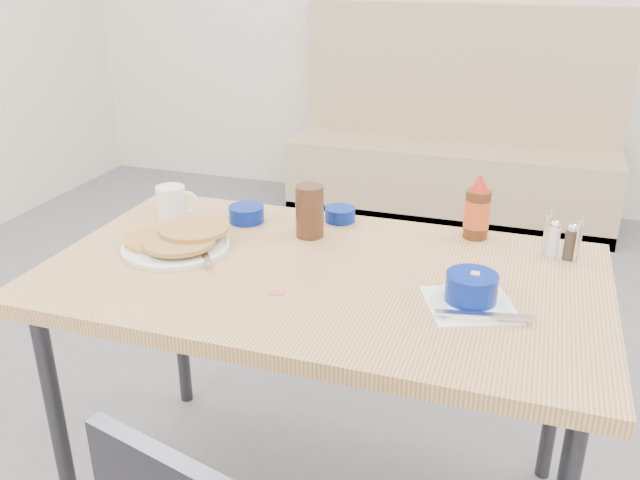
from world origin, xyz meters
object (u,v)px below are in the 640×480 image
(pancake_plate, at_px, (177,241))
(syrup_bottle, at_px, (477,210))
(condiment_caddy, at_px, (562,242))
(grits_setting, at_px, (471,292))
(creamer_bowl, at_px, (246,214))
(dining_table, at_px, (321,292))
(butter_bowl, at_px, (340,214))
(booth_bench, at_px, (452,158))
(coffee_mug, at_px, (173,202))
(amber_tumbler, at_px, (310,211))

(pancake_plate, height_order, syrup_bottle, syrup_bottle)
(condiment_caddy, bearing_deg, pancake_plate, -152.26)
(grits_setting, xyz_separation_m, creamer_bowl, (-0.69, 0.32, -0.01))
(grits_setting, distance_m, condiment_caddy, 0.40)
(dining_table, bearing_deg, butter_bowl, 98.84)
(grits_setting, bearing_deg, butter_bowl, 136.48)
(booth_bench, height_order, syrup_bottle, booth_bench)
(booth_bench, xyz_separation_m, syrup_bottle, (0.34, -2.19, 0.49))
(coffee_mug, bearing_deg, amber_tumbler, -0.38)
(butter_bowl, relative_size, syrup_bottle, 0.49)
(booth_bench, height_order, pancake_plate, booth_bench)
(amber_tumbler, bearing_deg, syrup_bottle, 17.04)
(booth_bench, xyz_separation_m, dining_table, (0.00, -2.53, 0.35))
(booth_bench, height_order, creamer_bowl, booth_bench)
(butter_bowl, relative_size, amber_tumbler, 0.61)
(pancake_plate, height_order, butter_bowl, pancake_plate)
(booth_bench, relative_size, dining_table, 1.36)
(creamer_bowl, distance_m, condiment_caddy, 0.89)
(coffee_mug, relative_size, grits_setting, 0.47)
(booth_bench, distance_m, amber_tumbler, 2.38)
(booth_bench, bearing_deg, amber_tumbler, -92.48)
(condiment_caddy, bearing_deg, butter_bowl, -173.29)
(coffee_mug, bearing_deg, creamer_bowl, 10.91)
(grits_setting, distance_m, amber_tumbler, 0.55)
(pancake_plate, distance_m, amber_tumbler, 0.37)
(grits_setting, distance_m, creamer_bowl, 0.76)
(coffee_mug, height_order, creamer_bowl, coffee_mug)
(grits_setting, relative_size, condiment_caddy, 2.32)
(pancake_plate, height_order, grits_setting, grits_setting)
(booth_bench, height_order, coffee_mug, booth_bench)
(booth_bench, height_order, condiment_caddy, booth_bench)
(creamer_bowl, bearing_deg, grits_setting, -24.66)
(pancake_plate, bearing_deg, booth_bench, 80.69)
(grits_setting, distance_m, butter_bowl, 0.60)
(booth_bench, relative_size, amber_tumbler, 12.79)
(coffee_mug, xyz_separation_m, condiment_caddy, (1.11, 0.07, -0.01))
(creamer_bowl, bearing_deg, dining_table, -38.24)
(amber_tumbler, bearing_deg, coffee_mug, 179.62)
(coffee_mug, relative_size, creamer_bowl, 1.21)
(creamer_bowl, bearing_deg, butter_bowl, 19.10)
(dining_table, xyz_separation_m, creamer_bowl, (-0.32, 0.25, 0.09))
(pancake_plate, xyz_separation_m, grits_setting, (0.79, -0.08, 0.01))
(coffee_mug, distance_m, condiment_caddy, 1.11)
(booth_bench, xyz_separation_m, coffee_mug, (-0.54, -2.33, 0.46))
(booth_bench, height_order, butter_bowl, booth_bench)
(creamer_bowl, xyz_separation_m, amber_tumbler, (0.21, -0.05, 0.05))
(coffee_mug, xyz_separation_m, amber_tumbler, (0.44, -0.00, 0.02))
(grits_setting, height_order, condiment_caddy, condiment_caddy)
(grits_setting, bearing_deg, booth_bench, 98.28)
(coffee_mug, distance_m, creamer_bowl, 0.23)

